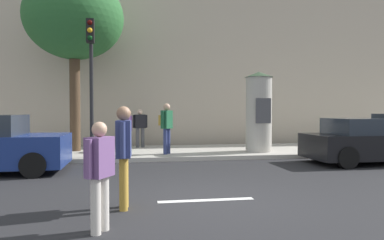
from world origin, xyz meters
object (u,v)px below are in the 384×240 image
object	(u,v)px
pedestrian_with_bag	(124,148)
parked_car_red	(373,141)
street_tree	(74,19)
poster_column	(259,111)
pedestrian_in_light_jacket	(100,169)
pedestrian_near_pole	(140,125)
traffic_light	(91,65)
pedestrian_with_backpack	(166,124)
pedestrian_in_dark_shirt	(128,127)

from	to	relation	value
pedestrian_with_bag	parked_car_red	size ratio (longest dim) A/B	0.40
street_tree	pedestrian_with_bag	bearing A→B (deg)	-75.17
parked_car_red	poster_column	bearing A→B (deg)	140.35
pedestrian_in_light_jacket	parked_car_red	distance (m)	9.43
street_tree	pedestrian_in_light_jacket	xyz separation A→B (m)	(1.76, -8.84, -4.22)
pedestrian_near_pole	traffic_light	bearing A→B (deg)	-117.41
pedestrian_with_backpack	pedestrian_near_pole	world-z (taller)	pedestrian_with_backpack
pedestrian_near_pole	parked_car_red	bearing A→B (deg)	-32.35
poster_column	pedestrian_near_pole	xyz separation A→B (m)	(-4.32, 2.17, -0.58)
poster_column	pedestrian_with_bag	bearing A→B (deg)	-126.11
traffic_light	pedestrian_in_light_jacket	size ratio (longest dim) A/B	2.91
pedestrian_in_light_jacket	pedestrian_near_pole	size ratio (longest dim) A/B	0.97
street_tree	pedestrian_in_dark_shirt	size ratio (longest dim) A/B	4.26
traffic_light	pedestrian_in_light_jacket	distance (m)	7.12
pedestrian_with_bag	pedestrian_in_dark_shirt	size ratio (longest dim) A/B	1.13
pedestrian_in_dark_shirt	street_tree	bearing A→B (deg)	168.81
parked_car_red	pedestrian_with_backpack	bearing A→B (deg)	161.00
pedestrian_in_light_jacket	pedestrian_with_backpack	size ratio (longest dim) A/B	0.86
poster_column	pedestrian_with_backpack	world-z (taller)	poster_column
pedestrian_in_light_jacket	pedestrian_near_pole	world-z (taller)	pedestrian_near_pole
pedestrian_with_bag	pedestrian_in_dark_shirt	distance (m)	7.33
traffic_light	parked_car_red	world-z (taller)	traffic_light
pedestrian_with_bag	pedestrian_with_backpack	xyz separation A→B (m)	(1.26, 6.22, 0.18)
pedestrian_with_backpack	pedestrian_near_pole	bearing A→B (deg)	110.10
poster_column	pedestrian_with_bag	xyz separation A→B (m)	(-4.70, -6.45, -0.62)
poster_column	pedestrian_in_dark_shirt	size ratio (longest dim) A/B	1.92
traffic_light	pedestrian_near_pole	world-z (taller)	traffic_light
pedestrian_in_dark_shirt	pedestrian_with_backpack	xyz separation A→B (m)	(1.32, -1.10, 0.16)
pedestrian_in_dark_shirt	parked_car_red	distance (m)	8.36
pedestrian_with_bag	pedestrian_in_light_jacket	world-z (taller)	pedestrian_with_bag
street_tree	traffic_light	bearing A→B (deg)	-68.48
pedestrian_in_dark_shirt	parked_car_red	xyz separation A→B (m)	(7.68, -3.29, -0.35)
pedestrian_in_light_jacket	parked_car_red	xyz separation A→B (m)	(7.90, 5.16, -0.18)
pedestrian_with_bag	pedestrian_in_dark_shirt	bearing A→B (deg)	90.52
street_tree	parked_car_red	bearing A→B (deg)	-20.88
street_tree	pedestrian_near_pole	bearing A→B (deg)	20.34
street_tree	pedestrian_with_backpack	bearing A→B (deg)	-24.36
traffic_light	pedestrian_in_dark_shirt	xyz separation A→B (m)	(1.13, 1.75, -2.06)
pedestrian_with_bag	traffic_light	bearing A→B (deg)	102.13
pedestrian_near_pole	pedestrian_in_light_jacket	bearing A→B (deg)	-93.90
parked_car_red	pedestrian_near_pole	bearing A→B (deg)	147.65
street_tree	pedestrian_in_light_jacket	size ratio (longest dim) A/B	4.31
traffic_light	pedestrian_with_bag	bearing A→B (deg)	-77.87
parked_car_red	pedestrian_in_dark_shirt	bearing A→B (deg)	156.80
street_tree	pedestrian_with_bag	distance (m)	8.96
poster_column	pedestrian_near_pole	bearing A→B (deg)	153.35
traffic_light	pedestrian_in_dark_shirt	distance (m)	2.93
pedestrian_in_light_jacket	traffic_light	bearing A→B (deg)	97.76
street_tree	pedestrian_in_light_jacket	distance (m)	9.96
pedestrian_with_bag	pedestrian_with_backpack	distance (m)	6.35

